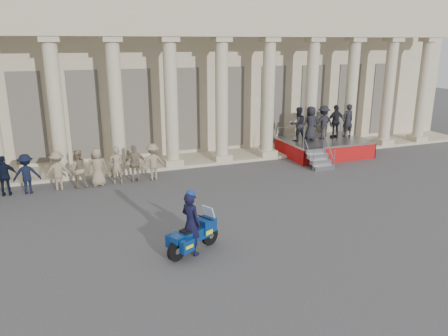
{
  "coord_description": "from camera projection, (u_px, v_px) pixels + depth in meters",
  "views": [
    {
      "loc": [
        -3.81,
        -12.57,
        6.07
      ],
      "look_at": [
        1.67,
        1.81,
        1.6
      ],
      "focal_mm": 35.0,
      "sensor_mm": 36.0,
      "label": 1
    }
  ],
  "objects": [
    {
      "name": "motorcycle",
      "position": [
        194.0,
        235.0,
        12.93
      ],
      "size": [
        1.84,
        1.28,
        1.29
      ],
      "rotation": [
        0.0,
        0.0,
        0.48
      ],
      "color": "black",
      "rests_on": "ground"
    },
    {
      "name": "ground",
      "position": [
        196.0,
        234.0,
        14.27
      ],
      "size": [
        90.0,
        90.0,
        0.0
      ],
      "primitive_type": "plane",
      "color": "#404042",
      "rests_on": "ground"
    },
    {
      "name": "rider",
      "position": [
        191.0,
        222.0,
        12.73
      ],
      "size": [
        0.73,
        0.83,
        2.01
      ],
      "rotation": [
        0.0,
        0.0,
        2.05
      ],
      "color": "black",
      "rests_on": "ground"
    },
    {
      "name": "reviewing_stand",
      "position": [
        322.0,
        129.0,
        23.75
      ],
      "size": [
        4.45,
        4.22,
        2.73
      ],
      "color": "gray",
      "rests_on": "ground"
    },
    {
      "name": "building",
      "position": [
        122.0,
        68.0,
        26.24
      ],
      "size": [
        40.0,
        12.5,
        9.0
      ],
      "color": "tan",
      "rests_on": "ground"
    }
  ]
}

